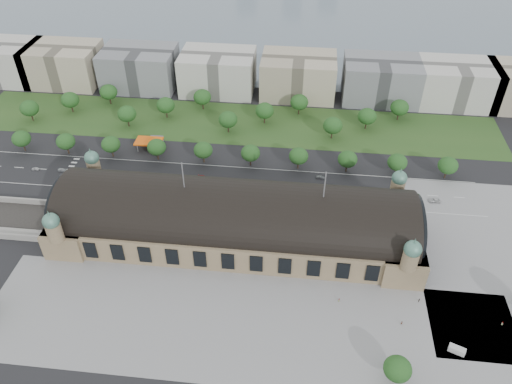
# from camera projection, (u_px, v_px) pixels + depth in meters

# --- Properties ---
(ground) EXTENTS (900.00, 900.00, 0.00)m
(ground) POSITION_uv_depth(u_px,v_px,m) (236.00, 237.00, 212.09)
(ground) COLOR black
(ground) RESTS_ON ground
(station) EXTENTS (150.00, 48.40, 44.30)m
(station) POSITION_uv_depth(u_px,v_px,m) (235.00, 219.00, 205.65)
(station) COLOR #8C7756
(station) RESTS_ON ground
(plaza_south) EXTENTS (190.00, 48.00, 0.12)m
(plaza_south) POSITION_uv_depth(u_px,v_px,m) (246.00, 325.00, 177.12)
(plaza_south) COLOR gray
(plaza_south) RESTS_ON ground
(plaza_east) EXTENTS (56.00, 100.00, 0.12)m
(plaza_east) POSITION_uv_depth(u_px,v_px,m) (486.00, 257.00, 203.23)
(plaza_east) COLOR gray
(plaza_east) RESTS_ON ground
(road_slab) EXTENTS (260.00, 26.00, 0.10)m
(road_slab) POSITION_uv_depth(u_px,v_px,m) (206.00, 180.00, 243.26)
(road_slab) COLOR black
(road_slab) RESTS_ON ground
(grass_belt) EXTENTS (300.00, 45.00, 0.10)m
(grass_belt) POSITION_uv_depth(u_px,v_px,m) (233.00, 123.00, 285.46)
(grass_belt) COLOR #2A4D1F
(grass_belt) RESTS_ON ground
(petrol_station) EXTENTS (14.00, 13.00, 5.05)m
(petrol_station) POSITION_uv_depth(u_px,v_px,m) (153.00, 141.00, 265.48)
(petrol_station) COLOR #EA5A0D
(petrol_station) RESTS_ON ground
(lake) EXTENTS (700.00, 320.00, 0.08)m
(lake) POSITION_uv_depth(u_px,v_px,m) (283.00, 5.00, 443.06)
(lake) COLOR slate
(lake) RESTS_ON ground
(office_0) EXTENTS (45.00, 32.00, 24.00)m
(office_0) POSITION_uv_depth(u_px,v_px,m) (4.00, 61.00, 322.28)
(office_0) COLOR #B8B5AE
(office_0) RESTS_ON ground
(office_1) EXTENTS (45.00, 32.00, 24.00)m
(office_1) POSITION_uv_depth(u_px,v_px,m) (64.00, 64.00, 318.84)
(office_1) COLOR #B3A78D
(office_1) RESTS_ON ground
(office_2) EXTENTS (45.00, 32.00, 24.00)m
(office_2) POSITION_uv_depth(u_px,v_px,m) (140.00, 68.00, 314.54)
(office_2) COLOR gray
(office_2) RESTS_ON ground
(office_3) EXTENTS (45.00, 32.00, 24.00)m
(office_3) POSITION_uv_depth(u_px,v_px,m) (218.00, 72.00, 310.24)
(office_3) COLOR #B8B5AE
(office_3) RESTS_ON ground
(office_4) EXTENTS (45.00, 32.00, 24.00)m
(office_4) POSITION_uv_depth(u_px,v_px,m) (298.00, 76.00, 305.94)
(office_4) COLOR #B3A78D
(office_4) RESTS_ON ground
(office_5) EXTENTS (45.00, 32.00, 24.00)m
(office_5) POSITION_uv_depth(u_px,v_px,m) (381.00, 80.00, 301.64)
(office_5) COLOR gray
(office_5) RESTS_ON ground
(office_6) EXTENTS (45.00, 32.00, 24.00)m
(office_6) POSITION_uv_depth(u_px,v_px,m) (457.00, 84.00, 297.77)
(office_6) COLOR #B8B5AE
(office_6) RESTS_ON ground
(tree_row_0) EXTENTS (9.60, 9.60, 11.52)m
(tree_row_0) POSITION_uv_depth(u_px,v_px,m) (21.00, 139.00, 258.84)
(tree_row_0) COLOR #2D2116
(tree_row_0) RESTS_ON ground
(tree_row_1) EXTENTS (9.60, 9.60, 11.52)m
(tree_row_1) POSITION_uv_depth(u_px,v_px,m) (66.00, 141.00, 256.77)
(tree_row_1) COLOR #2D2116
(tree_row_1) RESTS_ON ground
(tree_row_2) EXTENTS (9.60, 9.60, 11.52)m
(tree_row_2) POSITION_uv_depth(u_px,v_px,m) (111.00, 144.00, 254.71)
(tree_row_2) COLOR #2D2116
(tree_row_2) RESTS_ON ground
(tree_row_3) EXTENTS (9.60, 9.60, 11.52)m
(tree_row_3) POSITION_uv_depth(u_px,v_px,m) (157.00, 147.00, 252.65)
(tree_row_3) COLOR #2D2116
(tree_row_3) RESTS_ON ground
(tree_row_4) EXTENTS (9.60, 9.60, 11.52)m
(tree_row_4) POSITION_uv_depth(u_px,v_px,m) (203.00, 150.00, 250.58)
(tree_row_4) COLOR #2D2116
(tree_row_4) RESTS_ON ground
(tree_row_5) EXTENTS (9.60, 9.60, 11.52)m
(tree_row_5) POSITION_uv_depth(u_px,v_px,m) (250.00, 153.00, 248.52)
(tree_row_5) COLOR #2D2116
(tree_row_5) RESTS_ON ground
(tree_row_6) EXTENTS (9.60, 9.60, 11.52)m
(tree_row_6) POSITION_uv_depth(u_px,v_px,m) (299.00, 156.00, 246.45)
(tree_row_6) COLOR #2D2116
(tree_row_6) RESTS_ON ground
(tree_row_7) EXTENTS (9.60, 9.60, 11.52)m
(tree_row_7) POSITION_uv_depth(u_px,v_px,m) (348.00, 159.00, 244.39)
(tree_row_7) COLOR #2D2116
(tree_row_7) RESTS_ON ground
(tree_row_8) EXTENTS (9.60, 9.60, 11.52)m
(tree_row_8) POSITION_uv_depth(u_px,v_px,m) (397.00, 162.00, 242.33)
(tree_row_8) COLOR #2D2116
(tree_row_8) RESTS_ON ground
(tree_row_9) EXTENTS (9.60, 9.60, 11.52)m
(tree_row_9) POSITION_uv_depth(u_px,v_px,m) (448.00, 165.00, 240.26)
(tree_row_9) COLOR #2D2116
(tree_row_9) RESTS_ON ground
(tree_belt_0) EXTENTS (10.40, 10.40, 12.48)m
(tree_belt_0) POSITION_uv_depth(u_px,v_px,m) (29.00, 108.00, 282.56)
(tree_belt_0) COLOR #2D2116
(tree_belt_0) RESTS_ON ground
(tree_belt_1) EXTENTS (10.40, 10.40, 12.48)m
(tree_belt_1) POSITION_uv_depth(u_px,v_px,m) (70.00, 100.00, 290.23)
(tree_belt_1) COLOR #2D2116
(tree_belt_1) RESTS_ON ground
(tree_belt_2) EXTENTS (10.40, 10.40, 12.48)m
(tree_belt_2) POSITION_uv_depth(u_px,v_px,m) (109.00, 92.00, 297.90)
(tree_belt_2) COLOR #2D2116
(tree_belt_2) RESTS_ON ground
(tree_belt_3) EXTENTS (10.40, 10.40, 12.48)m
(tree_belt_3) POSITION_uv_depth(u_px,v_px,m) (127.00, 114.00, 277.66)
(tree_belt_3) COLOR #2D2116
(tree_belt_3) RESTS_ON ground
(tree_belt_4) EXTENTS (10.40, 10.40, 12.48)m
(tree_belt_4) POSITION_uv_depth(u_px,v_px,m) (166.00, 105.00, 285.33)
(tree_belt_4) COLOR #2D2116
(tree_belt_4) RESTS_ON ground
(tree_belt_5) EXTENTS (10.40, 10.40, 12.48)m
(tree_belt_5) POSITION_uv_depth(u_px,v_px,m) (202.00, 97.00, 292.99)
(tree_belt_5) COLOR #2D2116
(tree_belt_5) RESTS_ON ground
(tree_belt_6) EXTENTS (10.40, 10.40, 12.48)m
(tree_belt_6) POSITION_uv_depth(u_px,v_px,m) (228.00, 120.00, 272.76)
(tree_belt_6) COLOR #2D2116
(tree_belt_6) RESTS_ON ground
(tree_belt_7) EXTENTS (10.40, 10.40, 12.48)m
(tree_belt_7) POSITION_uv_depth(u_px,v_px,m) (265.00, 111.00, 280.43)
(tree_belt_7) COLOR #2D2116
(tree_belt_7) RESTS_ON ground
(tree_belt_8) EXTENTS (10.40, 10.40, 12.48)m
(tree_belt_8) POSITION_uv_depth(u_px,v_px,m) (299.00, 102.00, 288.09)
(tree_belt_8) COLOR #2D2116
(tree_belt_8) RESTS_ON ground
(tree_belt_9) EXTENTS (10.40, 10.40, 12.48)m
(tree_belt_9) POSITION_uv_depth(u_px,v_px,m) (333.00, 126.00, 267.86)
(tree_belt_9) COLOR #2D2116
(tree_belt_9) RESTS_ON ground
(tree_belt_10) EXTENTS (10.40, 10.40, 12.48)m
(tree_belt_10) POSITION_uv_depth(u_px,v_px,m) (367.00, 116.00, 275.52)
(tree_belt_10) COLOR #2D2116
(tree_belt_10) RESTS_ON ground
(tree_belt_11) EXTENTS (10.40, 10.40, 12.48)m
(tree_belt_11) POSITION_uv_depth(u_px,v_px,m) (400.00, 108.00, 283.19)
(tree_belt_11) COLOR #2D2116
(tree_belt_11) RESTS_ON ground
(tree_plaza_s) EXTENTS (9.00, 9.00, 10.64)m
(tree_plaza_s) POSITION_uv_depth(u_px,v_px,m) (398.00, 369.00, 156.16)
(tree_plaza_s) COLOR #2D2116
(tree_plaza_s) RESTS_ON ground
(traffic_car_0) EXTENTS (4.04, 1.77, 1.36)m
(traffic_car_0) POSITION_uv_depth(u_px,v_px,m) (36.00, 169.00, 249.65)
(traffic_car_0) COLOR silver
(traffic_car_0) RESTS_ON ground
(traffic_car_1) EXTENTS (4.25, 1.63, 1.38)m
(traffic_car_1) POSITION_uv_depth(u_px,v_px,m) (62.00, 170.00, 248.74)
(traffic_car_1) COLOR gray
(traffic_car_1) RESTS_ON ground
(traffic_car_2) EXTENTS (5.80, 3.16, 1.54)m
(traffic_car_2) POSITION_uv_depth(u_px,v_px,m) (137.00, 178.00, 243.62)
(traffic_car_2) COLOR black
(traffic_car_2) RESTS_ON ground
(traffic_car_3) EXTENTS (5.07, 2.30, 1.44)m
(traffic_car_3) POSITION_uv_depth(u_px,v_px,m) (203.00, 177.00, 244.20)
(traffic_car_3) COLOR maroon
(traffic_car_3) RESTS_ON ground
(traffic_car_4) EXTENTS (4.21, 2.06, 1.38)m
(traffic_car_4) POSITION_uv_depth(u_px,v_px,m) (227.00, 185.00, 239.14)
(traffic_car_4) COLOR #1A234A
(traffic_car_4) RESTS_ON ground
(traffic_car_5) EXTENTS (4.29, 1.85, 1.37)m
(traffic_car_5) POSITION_uv_depth(u_px,v_px,m) (321.00, 177.00, 243.96)
(traffic_car_5) COLOR #5B5F63
(traffic_car_5) RESTS_ON ground
(traffic_car_6) EXTENTS (5.61, 2.85, 1.52)m
(traffic_car_6) POSITION_uv_depth(u_px,v_px,m) (435.00, 201.00, 230.04)
(traffic_car_6) COLOR silver
(traffic_car_6) RESTS_ON ground
(parked_car_0) EXTENTS (4.12, 3.76, 1.37)m
(parked_car_0) POSITION_uv_depth(u_px,v_px,m) (118.00, 196.00, 232.96)
(parked_car_0) COLOR black
(parked_car_0) RESTS_ON ground
(parked_car_1) EXTENTS (5.96, 4.65, 1.50)m
(parked_car_1) POSITION_uv_depth(u_px,v_px,m) (115.00, 195.00, 233.07)
(parked_car_1) COLOR maroon
(parked_car_1) RESTS_ON ground
(parked_car_2) EXTENTS (4.80, 4.38, 1.35)m
(parked_car_2) POSITION_uv_depth(u_px,v_px,m) (160.00, 194.00, 233.67)
(parked_car_2) COLOR #161A3F
(parked_car_2) RESTS_ON ground
(parked_car_3) EXTENTS (4.81, 4.21, 1.57)m
(parked_car_3) POSITION_uv_depth(u_px,v_px,m) (142.00, 192.00, 235.02)
(parked_car_3) COLOR slate
(parked_car_3) RESTS_ON ground
(parked_car_4) EXTENTS (4.42, 2.96, 1.38)m
(parked_car_4) POSITION_uv_depth(u_px,v_px,m) (144.00, 197.00, 231.89)
(parked_car_4) COLOR silver
(parked_car_4) RESTS_ON ground
(parked_car_5) EXTENTS (5.93, 4.22, 1.50)m
(parked_car_5) POSITION_uv_depth(u_px,v_px,m) (201.00, 199.00, 230.76)
(parked_car_5) COLOR gray
(parked_car_5) RESTS_ON ground
(parked_car_6) EXTENTS (4.74, 3.79, 1.29)m
(parked_car_6) POSITION_uv_depth(u_px,v_px,m) (163.00, 195.00, 233.64)
(parked_car_6) COLOR black
(parked_car_6) RESTS_ON ground
(bus_west) EXTENTS (11.63, 3.81, 3.18)m
(bus_west) POSITION_uv_depth(u_px,v_px,m) (227.00, 187.00, 236.64)
(bus_west) COLOR red
(bus_west) RESTS_ON ground
(bus_mid) EXTENTS (10.99, 2.75, 3.05)m
(bus_mid) POSITION_uv_depth(u_px,v_px,m) (257.00, 196.00, 231.53)
(bus_mid) COLOR #BEB5AF
(bus_mid) RESTS_ON ground
(bus_east) EXTENTS (13.12, 3.50, 3.63)m
(bus_east) POSITION_uv_depth(u_px,v_px,m) (278.00, 197.00, 230.52)
(bus_east) COLOR silver
(bus_east) RESTS_ON ground
(van_south) EXTENTS (5.92, 4.12, 2.38)m
(van_south) POSITION_uv_depth(u_px,v_px,m) (456.00, 350.00, 168.04)
(van_south) COLOR #B8B9BB
(van_south) RESTS_ON ground
(pedestrian_0) EXTENTS (0.80, 0.49, 1.59)m
(pedestrian_0) POSITION_uv_depth(u_px,v_px,m) (339.00, 300.00, 184.88)
(pedestrian_0) COLOR gray
(pedestrian_0) RESTS_ON ground
(pedestrian_1) EXTENTS (0.70, 0.70, 1.64)m
(pedestrian_1) POSITION_uv_depth(u_px,v_px,m) (402.00, 323.00, 176.93)
(pedestrian_1) COLOR gray
(pedestrian_1) RESTS_ON ground
(pedestrian_2) EXTENTS (0.67, 0.94, 1.74)m
(pedestrian_2) POSITION_uv_depth(u_px,v_px,m) (419.00, 300.00, 184.76)
(pedestrian_2) COLOR gray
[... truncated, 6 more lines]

